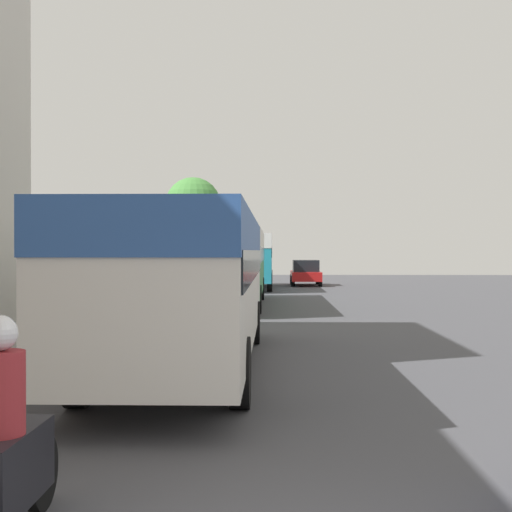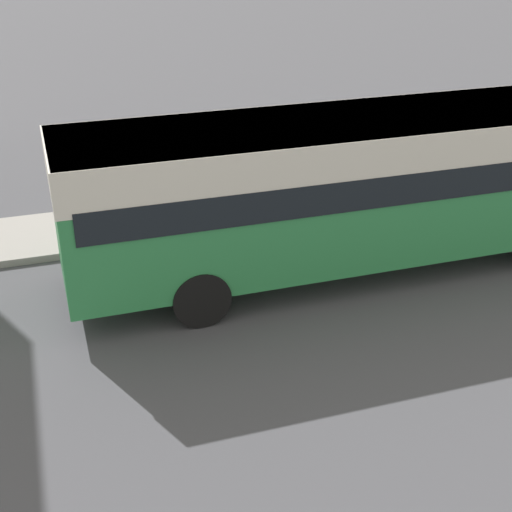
% 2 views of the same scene
% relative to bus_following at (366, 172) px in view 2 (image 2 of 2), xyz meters
% --- Properties ---
extents(bus_following, '(2.58, 11.29, 2.98)m').
position_rel_bus_following_xyz_m(bus_following, '(0.00, 0.00, 0.00)').
color(bus_following, '#2D8447').
rests_on(bus_following, ground_plane).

